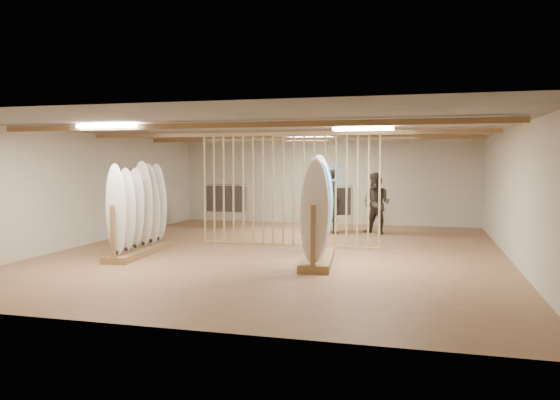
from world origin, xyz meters
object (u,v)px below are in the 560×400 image
(clothing_rack_a, at_px, (226,199))
(shopper_b, at_px, (376,199))
(rack_left, at_px, (139,224))
(rack_right, at_px, (318,228))
(clothing_rack_b, at_px, (329,201))
(shopper_a, at_px, (331,196))

(clothing_rack_a, distance_m, shopper_b, 4.70)
(rack_left, bearing_deg, rack_right, -4.67)
(rack_right, xyz_separation_m, clothing_rack_b, (-0.63, 5.08, 0.19))
(clothing_rack_a, relative_size, shopper_a, 0.66)
(shopper_a, relative_size, shopper_b, 1.07)
(rack_right, height_order, shopper_b, rack_right)
(shopper_b, bearing_deg, clothing_rack_b, -159.19)
(clothing_rack_a, xyz_separation_m, shopper_b, (4.69, -0.28, 0.08))
(shopper_a, bearing_deg, clothing_rack_b, -36.05)
(clothing_rack_a, relative_size, shopper_b, 0.71)
(clothing_rack_a, distance_m, clothing_rack_b, 3.31)
(rack_left, height_order, clothing_rack_a, rack_left)
(clothing_rack_b, height_order, shopper_a, shopper_a)
(clothing_rack_b, bearing_deg, shopper_b, -18.78)
(rack_left, distance_m, clothing_rack_a, 5.24)
(shopper_a, bearing_deg, rack_left, 87.78)
(rack_left, relative_size, shopper_a, 1.17)
(clothing_rack_a, distance_m, shopper_a, 3.42)
(rack_right, height_order, shopper_a, shopper_a)
(clothing_rack_a, relative_size, clothing_rack_b, 1.00)
(clothing_rack_a, bearing_deg, clothing_rack_b, -0.67)
(rack_left, xyz_separation_m, shopper_a, (3.52, 4.81, 0.39))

